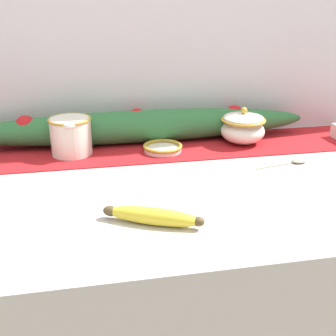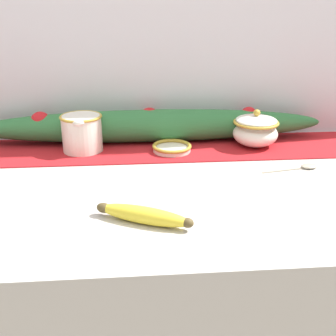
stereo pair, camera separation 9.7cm
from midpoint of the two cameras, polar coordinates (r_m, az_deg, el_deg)
The scene contains 9 objects.
countertop at distance 1.27m, azimuth -3.97°, elevation -21.26°, with size 1.52×0.73×0.92m, color #B7B2AD.
back_wall at distance 1.31m, azimuth -7.03°, elevation 16.25°, with size 2.32×0.04×2.40m, color silver.
table_runner at distance 1.23m, azimuth -5.91°, elevation 2.44°, with size 1.40×0.23×0.00m, color #A8191E.
cream_pitcher at distance 1.22m, azimuth -15.27°, elevation 4.35°, with size 0.12×0.14×0.11m.
sugar_bowl at distance 1.28m, azimuth 7.98°, elevation 5.43°, with size 0.13×0.13×0.11m.
small_dish at distance 1.21m, azimuth -3.01°, elevation 2.72°, with size 0.11×0.11×0.02m.
banana at distance 0.83m, azimuth -5.45°, elevation -6.58°, with size 0.20×0.11×0.04m.
spoon at distance 1.17m, azimuth 14.79°, elevation 0.84°, with size 0.16×0.05×0.01m.
poinsettia_garland at distance 1.28m, azimuth -6.37°, elevation 5.62°, with size 1.06×0.11×0.10m.
Camera 1 is at (-0.14, -0.91, 1.33)m, focal length 45.00 mm.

